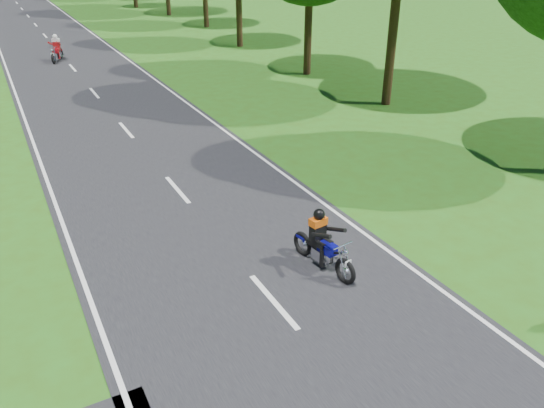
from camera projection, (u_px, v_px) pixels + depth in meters
ground at (327, 364)px, 9.24m from camera, size 160.00×160.00×0.00m
main_road at (28, 16)px, 48.61m from camera, size 7.00×140.00×0.02m
road_markings at (29, 19)px, 47.07m from camera, size 7.40×140.00×0.01m
rider_near_blue at (324, 241)px, 11.56m from camera, size 0.82×1.76×1.41m
rider_far_red at (56, 48)px, 30.94m from camera, size 1.27×1.91×1.52m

